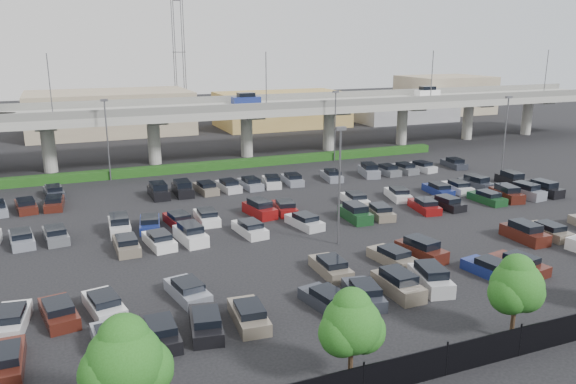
{
  "coord_description": "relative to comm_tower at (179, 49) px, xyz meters",
  "views": [
    {
      "loc": [
        -21.7,
        -48.96,
        17.06
      ],
      "look_at": [
        -0.16,
        3.03,
        2.0
      ],
      "focal_mm": 35.0,
      "sensor_mm": 36.0,
      "label": 1
    }
  ],
  "objects": [
    {
      "name": "ground",
      "position": [
        -4.0,
        -74.0,
        -15.61
      ],
      "size": [
        280.0,
        280.0,
        0.0
      ],
      "primitive_type": "plane",
      "color": "black"
    },
    {
      "name": "overpass",
      "position": [
        -4.21,
        -41.96,
        -8.64
      ],
      "size": [
        150.0,
        13.0,
        15.8
      ],
      "color": "gray",
      "rests_on": "ground"
    },
    {
      "name": "hedge",
      "position": [
        -4.0,
        -49.0,
        -15.06
      ],
      "size": [
        66.0,
        1.6,
        1.1
      ],
      "primitive_type": "cube",
      "color": "#123910",
      "rests_on": "ground"
    },
    {
      "name": "fence",
      "position": [
        -4.05,
        -102.0,
        -14.71
      ],
      "size": [
        70.0,
        0.1,
        2.0
      ],
      "color": "black",
      "rests_on": "ground"
    },
    {
      "name": "tree_row",
      "position": [
        -3.3,
        -100.53,
        -12.09
      ],
      "size": [
        65.07,
        3.66,
        5.94
      ],
      "color": "#332316",
      "rests_on": "ground"
    },
    {
      "name": "parked_cars",
      "position": [
        -3.69,
        -77.98,
        -14.99
      ],
      "size": [
        63.09,
        41.64,
        1.67
      ],
      "color": "#471A13",
      "rests_on": "ground"
    },
    {
      "name": "light_poles",
      "position": [
        -8.12,
        -72.0,
        -9.37
      ],
      "size": [
        66.9,
        48.38,
        10.3
      ],
      "color": "#55555B",
      "rests_on": "ground"
    },
    {
      "name": "distant_buildings",
      "position": [
        8.38,
        -12.19,
        -11.87
      ],
      "size": [
        138.0,
        24.0,
        9.0
      ],
      "color": "gray",
      "rests_on": "ground"
    },
    {
      "name": "comm_tower",
      "position": [
        0.0,
        0.0,
        0.0
      ],
      "size": [
        2.4,
        2.4,
        30.0
      ],
      "color": "#55555B",
      "rests_on": "ground"
    }
  ]
}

